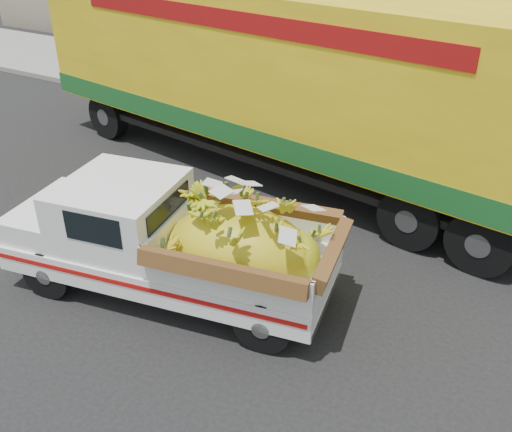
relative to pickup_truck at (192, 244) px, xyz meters
The scene contains 5 objects.
ground 2.48m from the pickup_truck, behind, with size 100.00×100.00×0.00m, color black.
curb 7.35m from the pickup_truck, 108.39° to the left, with size 60.00×0.25×0.15m, color gray.
sidewalk 9.35m from the pickup_truck, 104.31° to the left, with size 60.00×4.00×0.14m, color gray.
pickup_truck is the anchor object (origin of this frame).
semi_trailer 4.72m from the pickup_truck, 101.69° to the left, with size 12.07×4.28×3.80m.
Camera 1 is at (6.59, -5.53, 5.32)m, focal length 40.00 mm.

